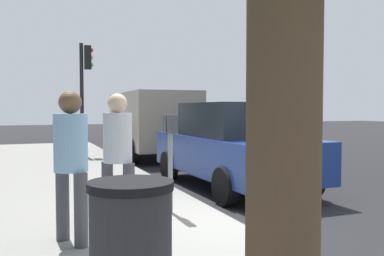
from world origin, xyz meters
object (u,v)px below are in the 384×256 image
object	(u,v)px
pedestrian_at_meter	(118,148)
parked_sedan_near	(233,145)
pedestrian_bystander	(71,155)
parking_meter	(170,142)
trash_bin	(131,254)
parked_van_far	(151,120)
traffic_signal	(85,80)

from	to	relation	value
pedestrian_at_meter	parked_sedan_near	size ratio (longest dim) A/B	0.38
pedestrian_bystander	parked_sedan_near	bearing A→B (deg)	13.84
parking_meter	parked_sedan_near	size ratio (longest dim) A/B	0.32
parked_sedan_near	trash_bin	bearing A→B (deg)	146.51
pedestrian_at_meter	trash_bin	distance (m)	2.70
parking_meter	parked_van_far	xyz separation A→B (m)	(8.22, -2.04, 0.09)
pedestrian_at_meter	traffic_signal	bearing A→B (deg)	48.61
parked_sedan_near	parked_van_far	size ratio (longest dim) A/B	0.84
pedestrian_bystander	traffic_signal	xyz separation A→B (m)	(9.21, -1.33, 1.44)
parked_sedan_near	trash_bin	size ratio (longest dim) A/B	4.39
pedestrian_bystander	parked_van_far	bearing A→B (deg)	42.50
trash_bin	pedestrian_at_meter	bearing A→B (deg)	-9.56
pedestrian_bystander	trash_bin	xyz separation A→B (m)	(-2.02, -0.20, -0.48)
parked_sedan_near	traffic_signal	distance (m)	6.81
pedestrian_bystander	trash_bin	world-z (taller)	pedestrian_bystander
pedestrian_at_meter	parked_sedan_near	world-z (taller)	pedestrian_at_meter
trash_bin	parking_meter	bearing A→B (deg)	-23.26
parked_van_far	trash_bin	world-z (taller)	parked_van_far
parked_sedan_near	pedestrian_bystander	bearing A→B (deg)	130.34
parked_sedan_near	parked_van_far	xyz separation A→B (m)	(6.16, 0.00, 0.36)
parked_sedan_near	parked_van_far	bearing A→B (deg)	0.01
parking_meter	parked_van_far	bearing A→B (deg)	-13.96
pedestrian_at_meter	pedestrian_bystander	size ratio (longest dim) A/B	1.00
pedestrian_bystander	parked_sedan_near	distance (m)	4.61
parking_meter	parked_sedan_near	bearing A→B (deg)	-44.80
parking_meter	parked_van_far	world-z (taller)	parked_van_far
pedestrian_at_meter	trash_bin	xyz separation A→B (m)	(-2.62, 0.44, -0.48)
parked_sedan_near	traffic_signal	size ratio (longest dim) A/B	1.23
parking_meter	traffic_signal	world-z (taller)	traffic_signal
pedestrian_at_meter	parked_van_far	world-z (taller)	parked_van_far
parking_meter	pedestrian_at_meter	world-z (taller)	pedestrian_at_meter
parking_meter	parked_sedan_near	xyz separation A→B (m)	(2.06, -2.04, -0.27)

